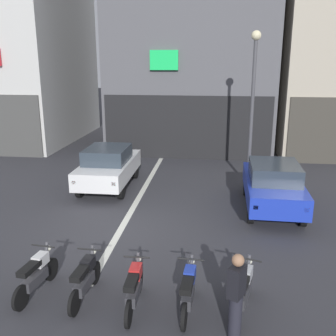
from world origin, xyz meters
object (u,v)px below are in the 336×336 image
(street_lamp, at_px, (253,93))
(car_white_crossing_near, at_px, (109,166))
(motorcycle_silver_row_rightmost, at_px, (244,289))
(motorcycle_white_row_leftmost, at_px, (36,274))
(motorcycle_black_row_left_mid, at_px, (85,278))
(person_by_motorcycles, at_px, (236,296))
(motorcycle_red_row_centre, at_px, (134,287))
(car_silver_down_street, at_px, (188,127))
(motorcycle_blue_row_right_mid, at_px, (188,290))
(car_blue_parked_kerbside, at_px, (273,184))

(street_lamp, bearing_deg, car_white_crossing_near, -170.74)
(motorcycle_silver_row_rightmost, bearing_deg, motorcycle_white_row_leftmost, 179.48)
(motorcycle_silver_row_rightmost, bearing_deg, street_lamp, 85.03)
(motorcycle_black_row_left_mid, height_order, person_by_motorcycles, person_by_motorcycles)
(motorcycle_silver_row_rightmost, bearing_deg, car_white_crossing_near, 123.10)
(motorcycle_white_row_leftmost, distance_m, motorcycle_black_row_left_mid, 1.09)
(motorcycle_white_row_leftmost, distance_m, motorcycle_silver_row_rightmost, 4.37)
(motorcycle_black_row_left_mid, height_order, motorcycle_red_row_centre, same)
(car_silver_down_street, xyz_separation_m, person_by_motorcycles, (2.12, -17.72, -0.03))
(motorcycle_white_row_leftmost, bearing_deg, motorcycle_blue_row_right_mid, -3.43)
(street_lamp, bearing_deg, motorcycle_silver_row_rightmost, -94.97)
(motorcycle_blue_row_right_mid, bearing_deg, motorcycle_red_row_centre, -177.87)
(car_blue_parked_kerbside, height_order, motorcycle_white_row_leftmost, car_blue_parked_kerbside)
(motorcycle_blue_row_right_mid, bearing_deg, motorcycle_black_row_left_mid, 175.73)
(car_white_crossing_near, xyz_separation_m, car_silver_down_street, (2.43, 9.56, 0.00))
(car_silver_down_street, distance_m, street_lamp, 9.60)
(street_lamp, height_order, motorcycle_red_row_centre, street_lamp)
(street_lamp, bearing_deg, person_by_motorcycles, -95.81)
(motorcycle_silver_row_rightmost, bearing_deg, car_blue_parked_kerbside, 77.00)
(car_silver_down_street, bearing_deg, motorcycle_black_row_left_mid, -93.21)
(street_lamp, bearing_deg, motorcycle_black_row_left_mid, -115.96)
(motorcycle_white_row_leftmost, bearing_deg, motorcycle_silver_row_rightmost, -0.52)
(motorcycle_black_row_left_mid, distance_m, motorcycle_red_row_centre, 1.11)
(car_silver_down_street, height_order, street_lamp, street_lamp)
(car_white_crossing_near, distance_m, car_blue_parked_kerbside, 6.29)
(car_white_crossing_near, bearing_deg, motorcycle_blue_row_right_mid, -63.82)
(motorcycle_red_row_centre, bearing_deg, car_silver_down_street, 90.49)
(motorcycle_red_row_centre, bearing_deg, motorcycle_silver_row_rightmost, 5.16)
(motorcycle_blue_row_right_mid, xyz_separation_m, motorcycle_silver_row_rightmost, (1.09, 0.16, 0.00))
(motorcycle_silver_row_rightmost, height_order, person_by_motorcycles, person_by_motorcycles)
(motorcycle_white_row_leftmost, bearing_deg, motorcycle_black_row_left_mid, -1.75)
(car_white_crossing_near, height_order, motorcycle_red_row_centre, car_white_crossing_near)
(car_blue_parked_kerbside, distance_m, person_by_motorcycles, 6.69)
(car_white_crossing_near, relative_size, motorcycle_black_row_left_mid, 2.46)
(street_lamp, bearing_deg, motorcycle_red_row_centre, -109.05)
(car_blue_parked_kerbside, height_order, street_lamp, street_lamp)
(car_blue_parked_kerbside, bearing_deg, car_white_crossing_near, 164.83)
(person_by_motorcycles, bearing_deg, motorcycle_black_row_left_mid, 164.28)
(car_blue_parked_kerbside, relative_size, person_by_motorcycles, 2.47)
(car_white_crossing_near, relative_size, person_by_motorcycles, 2.46)
(car_silver_down_street, distance_m, motorcycle_blue_row_right_mid, 17.07)
(car_white_crossing_near, xyz_separation_m, motorcycle_blue_row_right_mid, (3.67, -7.46, -0.43))
(motorcycle_red_row_centre, xyz_separation_m, person_by_motorcycles, (1.98, -0.66, 0.40))
(car_silver_down_street, bearing_deg, motorcycle_silver_row_rightmost, -82.13)
(car_blue_parked_kerbside, height_order, motorcycle_black_row_left_mid, car_blue_parked_kerbside)
(car_silver_down_street, relative_size, motorcycle_blue_row_right_mid, 2.55)
(car_white_crossing_near, relative_size, motorcycle_blue_row_right_mid, 2.46)
(motorcycle_red_row_centre, distance_m, motorcycle_blue_row_right_mid, 1.09)
(street_lamp, height_order, motorcycle_silver_row_rightmost, street_lamp)
(car_white_crossing_near, relative_size, motorcycle_white_row_leftmost, 2.47)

